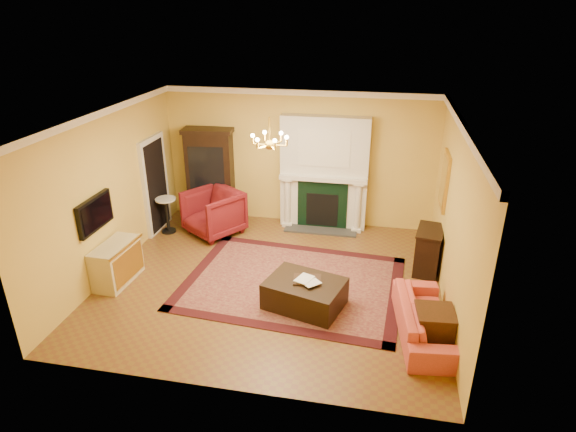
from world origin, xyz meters
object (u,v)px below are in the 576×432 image
(commode, at_px, (117,263))
(leather_ottoman, at_px, (305,293))
(pedestal_table, at_px, (167,213))
(end_table, at_px, (433,329))
(coral_sofa, at_px, (425,314))
(wingback_armchair, at_px, (213,211))
(china_cabinet, at_px, (211,177))
(console_table, at_px, (428,251))

(commode, relative_size, leather_ottoman, 0.82)
(pedestal_table, distance_m, end_table, 6.15)
(pedestal_table, relative_size, coral_sofa, 0.42)
(wingback_armchair, xyz_separation_m, commode, (-1.05, -2.26, -0.17))
(leather_ottoman, bearing_deg, commode, -166.08)
(coral_sofa, height_order, leather_ottoman, coral_sofa)
(china_cabinet, bearing_deg, end_table, -44.30)
(end_table, distance_m, console_table, 2.25)
(commode, distance_m, leather_ottoman, 3.45)
(commode, distance_m, coral_sofa, 5.36)
(console_table, bearing_deg, china_cabinet, 171.34)
(pedestal_table, bearing_deg, commode, -90.81)
(leather_ottoman, bearing_deg, end_table, -2.25)
(pedestal_table, height_order, leather_ottoman, pedestal_table)
(console_table, distance_m, leather_ottoman, 2.61)
(wingback_armchair, bearing_deg, pedestal_table, -137.50)
(wingback_armchair, height_order, leather_ottoman, wingback_armchair)
(pedestal_table, distance_m, commode, 2.12)
(end_table, bearing_deg, wingback_armchair, 145.34)
(end_table, distance_m, leather_ottoman, 2.11)
(china_cabinet, relative_size, pedestal_table, 2.57)
(wingback_armchair, xyz_separation_m, leather_ottoman, (2.40, -2.38, -0.30))
(china_cabinet, height_order, pedestal_table, china_cabinet)
(wingback_armchair, xyz_separation_m, end_table, (4.40, -3.04, -0.25))
(wingback_armchair, xyz_separation_m, pedestal_table, (-1.02, -0.14, -0.08))
(leather_ottoman, bearing_deg, console_table, 53.50)
(china_cabinet, xyz_separation_m, wingback_armchair, (0.30, -0.78, -0.48))
(commode, bearing_deg, wingback_armchair, 67.97)
(china_cabinet, distance_m, pedestal_table, 1.29)
(end_table, bearing_deg, coral_sofa, 112.21)
(wingback_armchair, height_order, commode, wingback_armchair)
(leather_ottoman, bearing_deg, pedestal_table, 162.72)
(pedestal_table, relative_size, leather_ottoman, 0.65)
(console_table, xyz_separation_m, leather_ottoman, (-2.06, -1.58, -0.17))
(pedestal_table, bearing_deg, console_table, -6.84)
(end_table, xyz_separation_m, leather_ottoman, (-2.00, 0.66, -0.05))
(wingback_armchair, xyz_separation_m, console_table, (4.46, -0.80, -0.13))
(pedestal_table, height_order, end_table, pedestal_table)
(commode, xyz_separation_m, leather_ottoman, (3.45, -0.12, -0.13))
(console_table, bearing_deg, coral_sofa, -85.36)
(china_cabinet, relative_size, end_table, 3.48)
(wingback_armchair, bearing_deg, end_table, 0.05)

